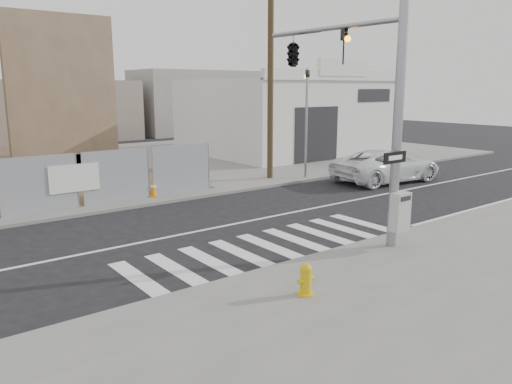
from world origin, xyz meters
TOP-DOWN VIEW (x-y plane):
  - ground at (0.00, 0.00)m, footprint 100.00×100.00m
  - sidewalk_far at (0.00, 14.00)m, footprint 50.00×20.00m
  - signal_pole at (2.49, -2.05)m, footprint 0.96×5.87m
  - far_signal_pole at (8.00, 4.60)m, footprint 0.16×0.20m
  - concrete_wall_right at (-0.50, 14.08)m, footprint 5.50×1.30m
  - auto_shop at (14.00, 12.97)m, footprint 12.00×10.20m
  - utility_pole_right at (6.50, 5.50)m, footprint 1.60×0.28m
  - fire_hydrant at (-1.68, -5.83)m, footprint 0.43×0.39m
  - suv at (10.73, 1.86)m, footprint 5.78×3.13m
  - traffic_cone_d at (0.09, 5.00)m, footprint 0.44×0.44m

SIDE VIEW (x-z plane):
  - ground at x=0.00m, z-range 0.00..0.00m
  - sidewalk_far at x=0.00m, z-range 0.00..0.12m
  - traffic_cone_d at x=0.09m, z-range 0.11..0.76m
  - fire_hydrant at x=-1.68m, z-range 0.12..0.81m
  - suv at x=10.73m, z-range 0.00..1.54m
  - auto_shop at x=14.00m, z-range -0.44..5.51m
  - concrete_wall_right at x=-0.50m, z-range -0.62..7.38m
  - far_signal_pole at x=8.00m, z-range 0.68..6.28m
  - signal_pole at x=2.49m, z-range 1.28..8.28m
  - utility_pole_right at x=6.50m, z-range 0.20..10.20m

